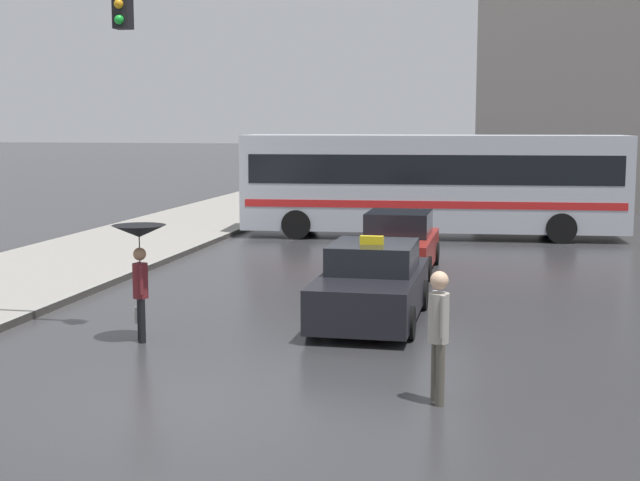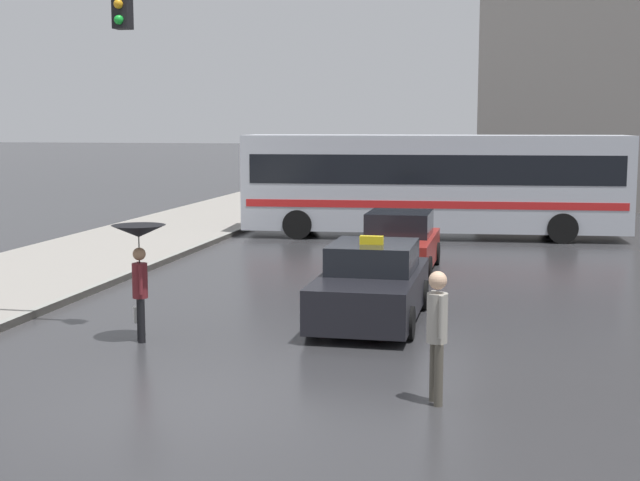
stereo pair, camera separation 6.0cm
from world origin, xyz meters
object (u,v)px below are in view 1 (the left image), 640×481
city_bus (432,181)px  pedestrian_man (439,326)px  taxi (372,286)px  sedan_red (398,244)px  traffic_light (23,85)px  pedestrian_with_umbrella (139,250)px

city_bus → pedestrian_man: 18.00m
taxi → sedan_red: (-0.20, 5.95, -0.00)m
traffic_light → pedestrian_man: bearing=-20.3°
city_bus → taxi: bearing=175.1°
city_bus → pedestrian_man: bearing=-179.7°
taxi → city_bus: bearing=-90.3°
taxi → traffic_light: traffic_light is taller
taxi → pedestrian_with_umbrella: bearing=33.0°
city_bus → pedestrian_man: size_ratio=6.97×
pedestrian_with_umbrella → traffic_light: size_ratio=0.31×
pedestrian_with_umbrella → sedan_red: bearing=-51.3°
pedestrian_man → city_bus: bearing=163.6°
taxi → city_bus: city_bus is taller
city_bus → traffic_light: bearing=153.7°
sedan_red → traffic_light: traffic_light is taller
sedan_red → pedestrian_man: bearing=99.5°
pedestrian_with_umbrella → traffic_light: 3.63m
city_bus → pedestrian_with_umbrella: (-3.76, -15.47, -0.27)m
taxi → sedan_red: taxi is taller
city_bus → traffic_light: traffic_light is taller
sedan_red → pedestrian_man: size_ratio=2.26×
sedan_red → city_bus: 7.24m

